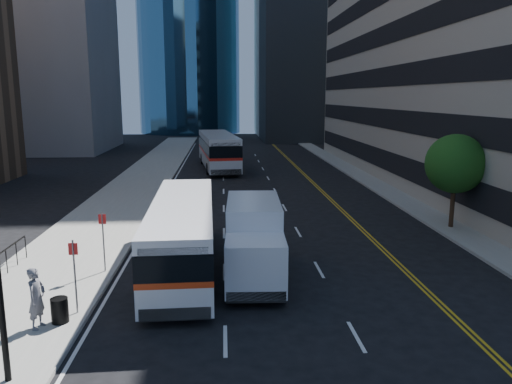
# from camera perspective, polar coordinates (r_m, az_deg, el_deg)

# --- Properties ---
(ground) EXTENTS (160.00, 160.00, 0.00)m
(ground) POSITION_cam_1_polar(r_m,az_deg,el_deg) (19.61, 6.87, -10.81)
(ground) COLOR black
(ground) RESTS_ON ground
(sidewalk_west) EXTENTS (5.00, 90.00, 0.15)m
(sidewalk_west) POSITION_cam_1_polar(r_m,az_deg,el_deg) (44.04, -12.89, 1.27)
(sidewalk_west) COLOR gray
(sidewalk_west) RESTS_ON ground
(sidewalk_east) EXTENTS (2.00, 90.00, 0.15)m
(sidewalk_east) POSITION_cam_1_polar(r_m,az_deg,el_deg) (45.24, 12.30, 1.55)
(sidewalk_east) COLOR gray
(sidewalk_east) RESTS_ON ground
(midrise_west) EXTENTS (18.00, 18.00, 35.00)m
(midrise_west) POSITION_cam_1_polar(r_m,az_deg,el_deg) (74.77, -24.11, 17.88)
(midrise_west) COLOR gray
(midrise_west) RESTS_ON ground
(street_tree) EXTENTS (3.20, 3.20, 5.10)m
(street_tree) POSITION_cam_1_polar(r_m,az_deg,el_deg) (28.97, 21.83, 3.00)
(street_tree) COLOR #332114
(street_tree) RESTS_ON sidewalk_east
(bus_front) EXTENTS (2.80, 11.41, 2.92)m
(bus_front) POSITION_cam_1_polar(r_m,az_deg,el_deg) (21.19, -8.35, -4.62)
(bus_front) COLOR silver
(bus_front) RESTS_ON ground
(bus_rear) EXTENTS (4.44, 13.81, 3.50)m
(bus_rear) POSITION_cam_1_polar(r_m,az_deg,el_deg) (50.66, -4.35, 4.84)
(bus_rear) COLOR silver
(bus_rear) RESTS_ON ground
(box_truck) EXTENTS (2.40, 6.37, 3.01)m
(box_truck) POSITION_cam_1_polar(r_m,az_deg,el_deg) (20.03, -0.23, -5.44)
(box_truck) COLOR white
(box_truck) RESTS_ON ground
(trash_can) EXTENTS (0.66, 0.66, 0.80)m
(trash_can) POSITION_cam_1_polar(r_m,az_deg,el_deg) (17.40, -21.52, -12.46)
(trash_can) COLOR black
(trash_can) RESTS_ON sidewalk_west
(pedestrian) EXTENTS (0.61, 0.79, 1.94)m
(pedestrian) POSITION_cam_1_polar(r_m,az_deg,el_deg) (17.07, -23.79, -11.04)
(pedestrian) COLOR #535259
(pedestrian) RESTS_ON sidewalk_west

